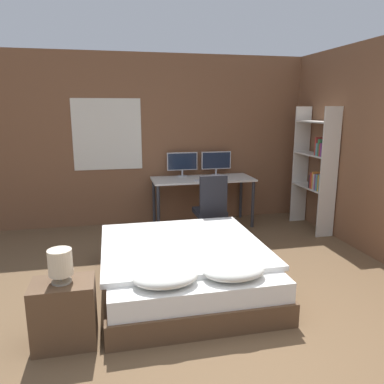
% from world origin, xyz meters
% --- Properties ---
extents(ground_plane, '(20.00, 20.00, 0.00)m').
position_xyz_m(ground_plane, '(0.00, 0.00, 0.00)').
color(ground_plane, brown).
extents(wall_back, '(12.00, 0.08, 2.70)m').
position_xyz_m(wall_back, '(-0.01, 3.65, 1.35)').
color(wall_back, brown).
rests_on(wall_back, ground_plane).
extents(wall_side_right, '(0.06, 12.00, 2.70)m').
position_xyz_m(wall_side_right, '(2.15, 1.50, 1.35)').
color(wall_side_right, brown).
rests_on(wall_side_right, ground_plane).
extents(bed, '(1.68, 1.93, 0.54)m').
position_xyz_m(bed, '(-0.38, 1.17, 0.23)').
color(bed, brown).
rests_on(bed, ground_plane).
extents(nightstand, '(0.49, 0.34, 0.53)m').
position_xyz_m(nightstand, '(-1.50, 0.44, 0.27)').
color(nightstand, brown).
rests_on(nightstand, ground_plane).
extents(bedside_lamp, '(0.19, 0.19, 0.27)m').
position_xyz_m(bedside_lamp, '(-1.50, 0.44, 0.69)').
color(bedside_lamp, gray).
rests_on(bedside_lamp, nightstand).
extents(desk, '(1.60, 0.65, 0.78)m').
position_xyz_m(desk, '(0.34, 3.25, 0.69)').
color(desk, beige).
rests_on(desk, ground_plane).
extents(monitor_left, '(0.50, 0.16, 0.39)m').
position_xyz_m(monitor_left, '(0.05, 3.48, 1.00)').
color(monitor_left, '#B7B7BC').
rests_on(monitor_left, desk).
extents(monitor_right, '(0.50, 0.16, 0.39)m').
position_xyz_m(monitor_right, '(0.62, 3.48, 1.00)').
color(monitor_right, '#B7B7BC').
rests_on(monitor_right, desk).
extents(keyboard, '(0.35, 0.13, 0.02)m').
position_xyz_m(keyboard, '(0.34, 3.03, 0.79)').
color(keyboard, '#B7B7BC').
rests_on(keyboard, desk).
extents(computer_mouse, '(0.07, 0.05, 0.04)m').
position_xyz_m(computer_mouse, '(0.60, 3.03, 0.79)').
color(computer_mouse, '#B7B7BC').
rests_on(computer_mouse, desk).
extents(office_chair, '(0.52, 0.52, 0.97)m').
position_xyz_m(office_chair, '(0.26, 2.48, 0.37)').
color(office_chair, black).
rests_on(office_chair, ground_plane).
extents(bookshelf, '(0.27, 0.84, 1.89)m').
position_xyz_m(bookshelf, '(1.96, 2.63, 1.01)').
color(bookshelf, beige).
rests_on(bookshelf, ground_plane).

